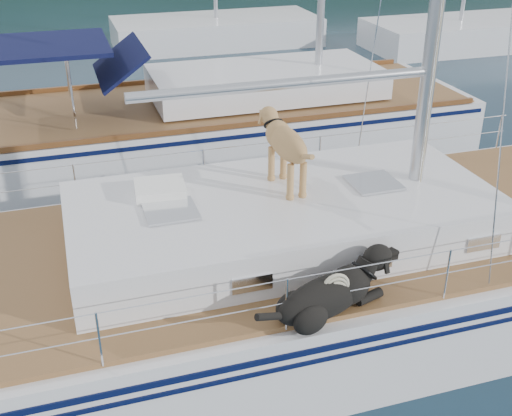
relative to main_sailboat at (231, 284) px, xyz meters
name	(u,v)px	position (x,y,z in m)	size (l,w,h in m)	color
ground	(224,328)	(-0.10, 0.01, -0.68)	(120.00, 120.00, 0.00)	black
main_sailboat	(231,284)	(0.00, 0.00, 0.00)	(12.00, 4.01, 14.01)	white
neighbor_sailboat	(217,123)	(1.38, 6.09, -0.05)	(11.00, 3.50, 13.30)	white
bg_boat_center	(216,32)	(3.90, 16.01, -0.23)	(7.20, 3.00, 11.65)	white
bg_boat_east	(459,34)	(11.90, 13.01, -0.22)	(6.40, 3.00, 11.65)	white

